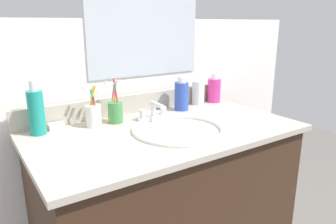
% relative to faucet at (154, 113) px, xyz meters
% --- Properties ---
extents(vanity_cabinet, '(1.05, 0.56, 0.84)m').
position_rel_faucet_xyz_m(vanity_cabinet, '(-0.03, -0.15, -0.47)').
color(vanity_cabinet, '#382316').
rests_on(vanity_cabinet, ground_plane).
extents(countertop, '(1.10, 0.61, 0.02)m').
position_rel_faucet_xyz_m(countertop, '(-0.03, -0.15, -0.04)').
color(countertop, '#B2A899').
rests_on(countertop, vanity_cabinet).
extents(backsplash, '(1.10, 0.02, 0.09)m').
position_rel_faucet_xyz_m(backsplash, '(-0.03, 0.15, 0.02)').
color(backsplash, '#B2A899').
rests_on(backsplash, countertop).
extents(back_wall, '(2.20, 0.04, 1.30)m').
position_rel_faucet_xyz_m(back_wall, '(-0.03, 0.21, -0.24)').
color(back_wall, white).
rests_on(back_wall, ground_plane).
extents(mirror_panel, '(0.60, 0.01, 0.56)m').
position_rel_faucet_xyz_m(mirror_panel, '(0.07, 0.19, 0.42)').
color(mirror_panel, '#B2BCC6').
extents(sink_basin, '(0.38, 0.38, 0.11)m').
position_rel_faucet_xyz_m(sink_basin, '(0.00, -0.19, -0.06)').
color(sink_basin, white).
rests_on(sink_basin, countertop).
extents(faucet, '(0.16, 0.10, 0.08)m').
position_rel_faucet_xyz_m(faucet, '(0.00, 0.00, 0.00)').
color(faucet, silver).
rests_on(faucet, countertop).
extents(bottle_shampoo_blue, '(0.07, 0.07, 0.17)m').
position_rel_faucet_xyz_m(bottle_shampoo_blue, '(0.20, 0.06, 0.05)').
color(bottle_shampoo_blue, '#2D4CB2').
rests_on(bottle_shampoo_blue, countertop).
extents(bottle_soap_pink, '(0.07, 0.07, 0.16)m').
position_rel_faucet_xyz_m(bottle_soap_pink, '(0.44, 0.09, 0.04)').
color(bottle_soap_pink, '#D8338C').
rests_on(bottle_soap_pink, countertop).
extents(bottle_lotion_white, '(0.07, 0.07, 0.15)m').
position_rel_faucet_xyz_m(bottle_lotion_white, '(0.34, 0.10, 0.04)').
color(bottle_lotion_white, white).
rests_on(bottle_lotion_white, countertop).
extents(bottle_mouthwash_teal, '(0.06, 0.06, 0.21)m').
position_rel_faucet_xyz_m(bottle_mouthwash_teal, '(-0.48, 0.07, 0.06)').
color(bottle_mouthwash_teal, teal).
rests_on(bottle_mouthwash_teal, countertop).
extents(cup_white_ceramic, '(0.07, 0.07, 0.18)m').
position_rel_faucet_xyz_m(cup_white_ceramic, '(-0.27, 0.05, 0.03)').
color(cup_white_ceramic, white).
rests_on(cup_white_ceramic, countertop).
extents(cup_green, '(0.07, 0.07, 0.20)m').
position_rel_faucet_xyz_m(cup_green, '(-0.17, 0.05, 0.03)').
color(cup_green, '#3F8C47').
rests_on(cup_green, countertop).
extents(soap_bar, '(0.06, 0.04, 0.02)m').
position_rel_faucet_xyz_m(soap_bar, '(-0.41, 0.10, -0.02)').
color(soap_bar, white).
rests_on(soap_bar, countertop).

